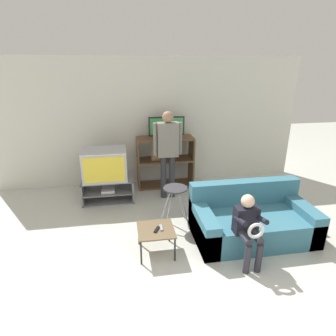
# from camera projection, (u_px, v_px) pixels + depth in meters

# --- Properties ---
(ground_plane) EXTENTS (18.00, 18.00, 0.00)m
(ground_plane) POSITION_uv_depth(u_px,v_px,m) (190.00, 318.00, 2.87)
(ground_plane) COLOR beige
(wall_back) EXTENTS (6.40, 0.06, 2.60)m
(wall_back) POSITION_uv_depth(u_px,v_px,m) (150.00, 123.00, 5.82)
(wall_back) COLOR silver
(wall_back) RESTS_ON ground_plane
(tv_stand) EXTENTS (0.95, 0.58, 0.44)m
(tv_stand) POSITION_uv_depth(u_px,v_px,m) (108.00, 189.00, 5.33)
(tv_stand) COLOR slate
(tv_stand) RESTS_ON ground_plane
(television_main) EXTENTS (0.79, 0.62, 0.55)m
(television_main) POSITION_uv_depth(u_px,v_px,m) (105.00, 164.00, 5.17)
(television_main) COLOR #B2B2B7
(television_main) RESTS_ON tv_stand
(media_shelf) EXTENTS (1.16, 0.47, 1.04)m
(media_shelf) POSITION_uv_depth(u_px,v_px,m) (165.00, 161.00, 5.85)
(media_shelf) COLOR brown
(media_shelf) RESTS_ON ground_plane
(television_flat) EXTENTS (0.72, 0.20, 0.42)m
(television_flat) POSITION_uv_depth(u_px,v_px,m) (167.00, 128.00, 5.61)
(television_flat) COLOR black
(television_flat) RESTS_ON media_shelf
(folding_stool) EXTENTS (0.42, 0.42, 0.66)m
(folding_stool) POSITION_uv_depth(u_px,v_px,m) (175.00, 194.00, 4.36)
(folding_stool) COLOR #99999E
(folding_stool) RESTS_ON ground_plane
(snack_table) EXTENTS (0.49, 0.49, 0.37)m
(snack_table) POSITION_uv_depth(u_px,v_px,m) (156.00, 232.00, 3.77)
(snack_table) COLOR brown
(snack_table) RESTS_ON ground_plane
(remote_control_black) EXTENTS (0.10, 0.14, 0.02)m
(remote_control_black) POSITION_uv_depth(u_px,v_px,m) (157.00, 229.00, 3.73)
(remote_control_black) COLOR black
(remote_control_black) RESTS_ON snack_table
(remote_control_white) EXTENTS (0.04, 0.14, 0.02)m
(remote_control_white) POSITION_uv_depth(u_px,v_px,m) (161.00, 228.00, 3.77)
(remote_control_white) COLOR gray
(remote_control_white) RESTS_ON snack_table
(couch) EXTENTS (1.72, 0.94, 0.76)m
(couch) POSITION_uv_depth(u_px,v_px,m) (251.00, 220.00, 4.18)
(couch) COLOR teal
(couch) RESTS_ON ground_plane
(person_standing_adult) EXTENTS (0.53, 0.20, 1.67)m
(person_standing_adult) POSITION_uv_depth(u_px,v_px,m) (168.00, 147.00, 5.15)
(person_standing_adult) COLOR #2D2D33
(person_standing_adult) RESTS_ON ground_plane
(person_seated_child) EXTENTS (0.33, 0.43, 0.92)m
(person_seated_child) POSITION_uv_depth(u_px,v_px,m) (248.00, 225.00, 3.53)
(person_seated_child) COLOR #2D2D38
(person_seated_child) RESTS_ON ground_plane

